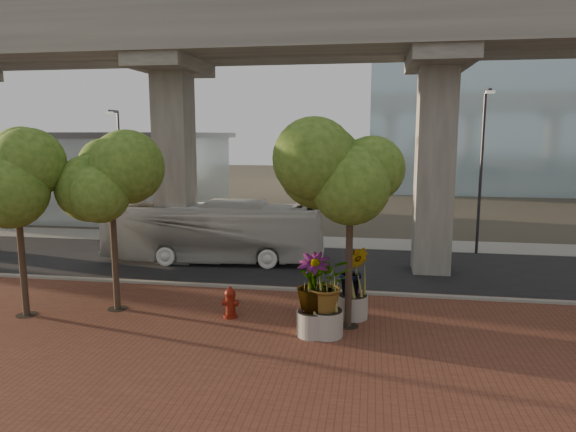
# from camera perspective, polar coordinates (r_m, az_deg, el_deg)

# --- Properties ---
(ground) EXTENTS (160.00, 160.00, 0.00)m
(ground) POSITION_cam_1_polar(r_m,az_deg,el_deg) (22.46, 0.52, -6.88)
(ground) COLOR #3D372C
(ground) RESTS_ON ground
(brick_plaza) EXTENTS (70.00, 13.00, 0.06)m
(brick_plaza) POSITION_cam_1_polar(r_m,az_deg,el_deg) (15.06, -4.29, -15.04)
(brick_plaza) COLOR brown
(brick_plaza) RESTS_ON ground
(asphalt_road) EXTENTS (90.00, 8.00, 0.04)m
(asphalt_road) POSITION_cam_1_polar(r_m,az_deg,el_deg) (24.37, 1.24, -5.56)
(asphalt_road) COLOR black
(asphalt_road) RESTS_ON ground
(curb_strip) EXTENTS (70.00, 0.25, 0.16)m
(curb_strip) POSITION_cam_1_polar(r_m,az_deg,el_deg) (20.55, -0.34, -8.18)
(curb_strip) COLOR gray
(curb_strip) RESTS_ON ground
(far_sidewalk) EXTENTS (90.00, 3.00, 0.06)m
(far_sidewalk) POSITION_cam_1_polar(r_m,az_deg,el_deg) (29.68, 2.73, -2.89)
(far_sidewalk) COLOR gray
(far_sidewalk) RESTS_ON ground
(transit_viaduct) EXTENTS (72.00, 5.60, 12.40)m
(transit_viaduct) POSITION_cam_1_polar(r_m,az_deg,el_deg) (23.60, 1.30, 11.77)
(transit_viaduct) COLOR #9C998E
(transit_viaduct) RESTS_ON ground
(station_pavilion) EXTENTS (23.00, 13.00, 6.30)m
(station_pavilion) POSITION_cam_1_polar(r_m,az_deg,el_deg) (44.11, -22.69, 4.53)
(station_pavilion) COLOR #A4B4BB
(station_pavilion) RESTS_ON ground
(transit_bus) EXTENTS (10.73, 3.04, 2.96)m
(transit_bus) POSITION_cam_1_polar(r_m,az_deg,el_deg) (25.11, -8.24, -1.80)
(transit_bus) COLOR silver
(transit_bus) RESTS_ON ground
(fire_hydrant) EXTENTS (0.53, 0.48, 1.07)m
(fire_hydrant) POSITION_cam_1_polar(r_m,az_deg,el_deg) (17.61, -6.42, -9.54)
(fire_hydrant) COLOR maroon
(fire_hydrant) RESTS_ON ground
(planter_front) EXTENTS (2.28, 2.28, 2.51)m
(planter_front) POSITION_cam_1_polar(r_m,az_deg,el_deg) (15.73, 4.34, -7.92)
(planter_front) COLOR #ABA49A
(planter_front) RESTS_ON ground
(planter_right) EXTENTS (2.40, 2.40, 2.57)m
(planter_right) POSITION_cam_1_polar(r_m,az_deg,el_deg) (15.70, 2.79, -7.82)
(planter_right) COLOR #ACA79B
(planter_right) RESTS_ON ground
(planter_left) EXTENTS (2.25, 2.25, 2.47)m
(planter_left) POSITION_cam_1_polar(r_m,az_deg,el_deg) (17.31, 7.27, -6.47)
(planter_left) COLOR #AFA79E
(planter_left) RESTS_ON ground
(street_tree_far_west) EXTENTS (3.73, 3.73, 6.47)m
(street_tree_far_west) POSITION_cam_1_polar(r_m,az_deg,el_deg) (19.08, -28.05, 3.90)
(street_tree_far_west) COLOR #4D392C
(street_tree_far_west) RESTS_ON ground
(street_tree_near_west) EXTENTS (3.86, 3.86, 6.56)m
(street_tree_near_west) POSITION_cam_1_polar(r_m,az_deg,el_deg) (18.49, -19.14, 4.43)
(street_tree_near_west) COLOR #4D392C
(street_tree_near_west) RESTS_ON ground
(street_tree_near_east) EXTENTS (4.34, 4.34, 6.95)m
(street_tree_near_east) POSITION_cam_1_polar(r_m,az_deg,el_deg) (15.94, 6.98, 4.83)
(street_tree_near_east) COLOR #4D392C
(street_tree_near_east) RESTS_ON ground
(streetlamp_west) EXTENTS (0.37, 1.08, 7.44)m
(streetlamp_west) POSITION_cam_1_polar(r_m,az_deg,el_deg) (30.39, -18.21, 5.17)
(streetlamp_west) COLOR #323338
(streetlamp_west) RESTS_ON ground
(streetlamp_east) EXTENTS (0.41, 1.20, 8.30)m
(streetlamp_east) POSITION_cam_1_polar(r_m,az_deg,el_deg) (27.76, 20.76, 5.75)
(streetlamp_east) COLOR #29282C
(streetlamp_east) RESTS_ON ground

